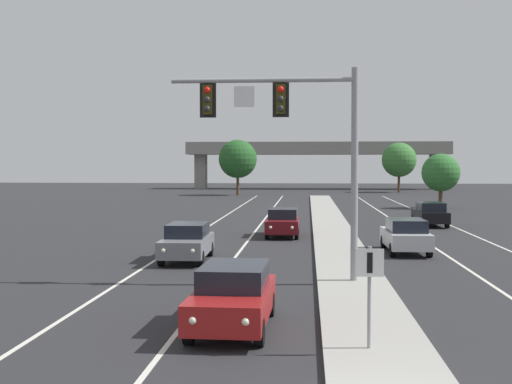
{
  "coord_description": "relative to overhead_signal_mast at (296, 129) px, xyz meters",
  "views": [
    {
      "loc": [
        -1.55,
        -9.89,
        4.11
      ],
      "look_at": [
        -3.2,
        11.38,
        3.2
      ],
      "focal_mm": 46.38,
      "sensor_mm": 36.0,
      "label": 1
    }
  ],
  "objects": [
    {
      "name": "car_receding_silver",
      "position": [
        4.94,
        8.27,
        -4.47
      ],
      "size": [
        1.88,
        4.49,
        1.58
      ],
      "color": "#B7B7BC",
      "rests_on": "ground"
    },
    {
      "name": "median_island",
      "position": [
        1.95,
        5.37,
        -5.22
      ],
      "size": [
        2.4,
        110.0,
        0.15
      ],
      "primitive_type": "cube",
      "color": "#9E9B93",
      "rests_on": "ground"
    },
    {
      "name": "overpass_bridge",
      "position": [
        1.95,
        86.1,
        0.49
      ],
      "size": [
        42.4,
        6.4,
        7.65
      ],
      "color": "gray",
      "rests_on": "ground"
    },
    {
      "name": "edge_stripe_left",
      "position": [
        -6.05,
        12.37,
        -5.29
      ],
      "size": [
        0.14,
        100.0,
        0.01
      ],
      "primitive_type": "cube",
      "color": "silver",
      "rests_on": "ground"
    },
    {
      "name": "overhead_signal_mast",
      "position": [
        0.0,
        0.0,
        0.0
      ],
      "size": [
        6.37,
        0.44,
        7.2
      ],
      "color": "gray",
      "rests_on": "median_island"
    },
    {
      "name": "car_receding_black",
      "position": [
        8.51,
        21.75,
        -4.47
      ],
      "size": [
        1.83,
        4.47,
        1.58
      ],
      "color": "black",
      "rests_on": "ground"
    },
    {
      "name": "car_oncoming_grey",
      "position": [
        -4.67,
        5.04,
        -4.47
      ],
      "size": [
        1.89,
        4.5,
        1.58
      ],
      "color": "slate",
      "rests_on": "ground"
    },
    {
      "name": "tree_far_left_a",
      "position": [
        -8.68,
        63.35,
        -0.54
      ],
      "size": [
        5.02,
        5.02,
        7.27
      ],
      "color": "#4C3823",
      "rests_on": "ground"
    },
    {
      "name": "car_oncoming_darkred",
      "position": [
        -0.97,
        14.77,
        -4.47
      ],
      "size": [
        1.82,
        4.47,
        1.58
      ],
      "color": "#5B0F14",
      "rests_on": "ground"
    },
    {
      "name": "lane_stripe_receding_center",
      "position": [
        6.65,
        12.37,
        -5.29
      ],
      "size": [
        0.14,
        100.0,
        0.01
      ],
      "primitive_type": "cube",
      "color": "silver",
      "rests_on": "ground"
    },
    {
      "name": "tree_far_right_a",
      "position": [
        12.64,
        39.33,
        -2.0
      ],
      "size": [
        3.49,
        3.49,
        5.06
      ],
      "color": "#4C3823",
      "rests_on": "ground"
    },
    {
      "name": "car_oncoming_red",
      "position": [
        -1.43,
        -6.29,
        -4.47
      ],
      "size": [
        1.91,
        4.5,
        1.58
      ],
      "color": "maroon",
      "rests_on": "ground"
    },
    {
      "name": "lane_stripe_oncoming_center",
      "position": [
        -2.75,
        12.37,
        -5.29
      ],
      "size": [
        0.14,
        100.0,
        0.01
      ],
      "primitive_type": "cube",
      "color": "silver",
      "rests_on": "ground"
    },
    {
      "name": "tree_far_right_b",
      "position": [
        13.54,
        73.71,
        -0.61
      ],
      "size": [
        4.96,
        4.96,
        7.18
      ],
      "color": "#4C3823",
      "rests_on": "ground"
    },
    {
      "name": "edge_stripe_right",
      "position": [
        9.95,
        12.37,
        -5.29
      ],
      "size": [
        0.14,
        100.0,
        0.01
      ],
      "primitive_type": "cube",
      "color": "silver",
      "rests_on": "ground"
    },
    {
      "name": "median_sign_post",
      "position": [
        1.74,
        -8.34,
        -3.71
      ],
      "size": [
        0.6,
        0.1,
        2.2
      ],
      "color": "gray",
      "rests_on": "median_island"
    }
  ]
}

